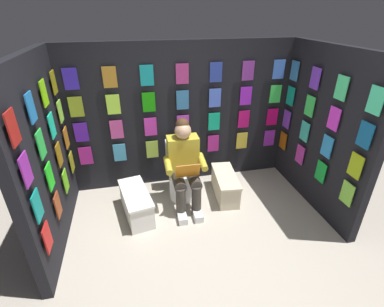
% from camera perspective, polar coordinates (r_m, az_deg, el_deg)
% --- Properties ---
extents(ground_plane, '(30.00, 30.00, 0.00)m').
position_cam_1_polar(ground_plane, '(3.16, 4.86, -22.07)').
color(ground_plane, '#B2A899').
extents(display_wall_back, '(3.24, 0.14, 2.04)m').
position_cam_1_polar(display_wall_back, '(4.05, -2.08, 7.61)').
color(display_wall_back, black).
rests_on(display_wall_back, ground).
extents(display_wall_left, '(0.14, 1.76, 2.04)m').
position_cam_1_polar(display_wall_left, '(3.89, 24.95, 4.13)').
color(display_wall_left, black).
rests_on(display_wall_left, ground).
extents(display_wall_right, '(0.14, 1.76, 2.04)m').
position_cam_1_polar(display_wall_right, '(3.27, -27.77, -0.79)').
color(display_wall_right, black).
rests_on(display_wall_right, ground).
extents(toilet, '(0.41, 0.56, 0.77)m').
position_cam_1_polar(toilet, '(3.94, -2.07, -4.21)').
color(toilet, white).
rests_on(toilet, ground).
extents(person_reading, '(0.53, 0.69, 1.19)m').
position_cam_1_polar(person_reading, '(3.61, -1.52, -2.37)').
color(person_reading, gold).
rests_on(person_reading, ground).
extents(comic_longbox_near, '(0.36, 0.75, 0.34)m').
position_cam_1_polar(comic_longbox_near, '(4.02, 6.73, -6.39)').
color(comic_longbox_near, beige).
rests_on(comic_longbox_near, ground).
extents(comic_longbox_far, '(0.44, 0.78, 0.36)m').
position_cam_1_polar(comic_longbox_far, '(3.71, -11.23, -9.91)').
color(comic_longbox_far, white).
rests_on(comic_longbox_far, ground).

